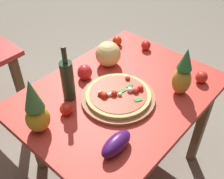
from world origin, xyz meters
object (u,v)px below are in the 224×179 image
object	(u,v)px
wine_bottle	(68,80)
pineapple_right	(35,109)
eggplant	(116,144)
display_table	(119,101)
melon	(108,54)
tomato_beside_pepper	(146,45)
pizza_board	(118,98)
tomato_at_corner	(117,41)
bell_pepper	(85,72)
pizza	(118,94)
tomato_near_board	(66,109)
pineapple_left	(183,74)
tomato_by_bottle	(201,77)

from	to	relation	value
wine_bottle	pineapple_right	size ratio (longest dim) A/B	1.08
eggplant	display_table	bearing A→B (deg)	38.31
melon	eggplant	world-z (taller)	melon
tomato_beside_pepper	pizza_board	bearing A→B (deg)	-159.94
wine_bottle	eggplant	xyz separation A→B (m)	(-0.10, -0.47, -0.10)
wine_bottle	melon	distance (m)	0.42
display_table	pineapple_right	xyz separation A→B (m)	(-0.52, 0.13, 0.24)
display_table	tomato_beside_pepper	bearing A→B (deg)	18.18
wine_bottle	pineapple_right	world-z (taller)	wine_bottle
pizza_board	tomato_at_corner	size ratio (longest dim) A/B	6.21
pineapple_right	tomato_at_corner	xyz separation A→B (m)	(0.93, 0.25, -0.11)
pineapple_right	bell_pepper	bearing A→B (deg)	15.83
pizza	melon	distance (m)	0.37
pineapple_right	tomato_beside_pepper	world-z (taller)	pineapple_right
bell_pepper	tomato_beside_pepper	distance (m)	0.56
pizza	pineapple_right	distance (m)	0.50
eggplant	tomato_near_board	bearing A→B (deg)	89.74
melon	pineapple_left	bearing A→B (deg)	-82.04
display_table	eggplant	size ratio (longest dim) A/B	6.33
tomato_beside_pepper	tomato_by_bottle	xyz separation A→B (m)	(-0.08, -0.50, 0.00)
bell_pepper	tomato_near_board	size ratio (longest dim) A/B	1.39
bell_pepper	pineapple_right	bearing A→B (deg)	-164.17
display_table	tomato_by_bottle	world-z (taller)	tomato_by_bottle
melon	tomato_near_board	distance (m)	0.54
pizza	melon	bearing A→B (deg)	51.64
pineapple_right	tomato_by_bottle	size ratio (longest dim) A/B	4.30
pizza	bell_pepper	distance (m)	0.30
pizza_board	tomato_by_bottle	bearing A→B (deg)	-31.40
tomato_at_corner	pineapple_left	bearing A→B (deg)	-104.13
pineapple_left	bell_pepper	xyz separation A→B (m)	(-0.29, 0.55, -0.10)
pizza_board	eggplant	size ratio (longest dim) A/B	2.27
wine_bottle	tomato_near_board	size ratio (longest dim) A/B	4.78
tomato_beside_pepper	tomato_by_bottle	bearing A→B (deg)	-98.84
wine_bottle	eggplant	world-z (taller)	wine_bottle
wine_bottle	pineapple_left	bearing A→B (deg)	-44.18
pizza_board	pineapple_right	size ratio (longest dim) A/B	1.33
pizza_board	pineapple_left	world-z (taller)	pineapple_left
melon	pizza_board	bearing A→B (deg)	-128.42
tomato_beside_pepper	tomato_by_bottle	distance (m)	0.51
pizza	bell_pepper	bearing A→B (deg)	88.14
tomato_beside_pepper	tomato_at_corner	world-z (taller)	same
pizza_board	bell_pepper	size ratio (longest dim) A/B	4.25
pineapple_left	pineapple_right	size ratio (longest dim) A/B	0.95
pineapple_left	melon	xyz separation A→B (m)	(-0.07, 0.54, -0.06)
pizza	bell_pepper	xyz separation A→B (m)	(0.01, 0.30, 0.01)
pineapple_right	eggplant	distance (m)	0.45
pizza	tomato_near_board	xyz separation A→B (m)	(-0.29, 0.14, -0.00)
pizza	eggplant	world-z (taller)	eggplant
bell_pepper	eggplant	size ratio (longest dim) A/B	0.53
display_table	wine_bottle	distance (m)	0.38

